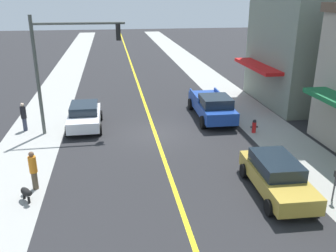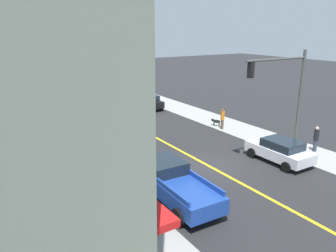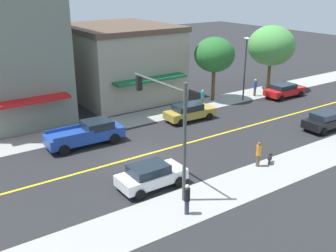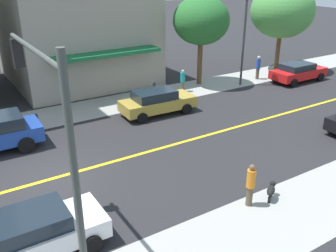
{
  "view_description": "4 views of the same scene",
  "coord_description": "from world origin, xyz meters",
  "px_view_note": "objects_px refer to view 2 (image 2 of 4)",
  "views": [
    {
      "loc": [
        2.4,
        19.81,
        7.83
      ],
      "look_at": [
        -0.08,
        4.34,
        2.07
      ],
      "focal_mm": 38.22,
      "sensor_mm": 36.0,
      "label": 1
    },
    {
      "loc": [
        -12.14,
        -14.76,
        8.12
      ],
      "look_at": [
        -1.54,
        2.27,
        2.23
      ],
      "focal_mm": 35.66,
      "sensor_mm": 36.0,
      "label": 2
    },
    {
      "loc": [
        22.32,
        -13.06,
        11.77
      ],
      "look_at": [
        0.63,
        1.92,
        2.06
      ],
      "focal_mm": 42.57,
      "sensor_mm": 36.0,
      "label": 3
    },
    {
      "loc": [
        14.35,
        -3.35,
        8.42
      ],
      "look_at": [
        0.93,
        5.1,
        1.58
      ],
      "focal_mm": 40.23,
      "sensor_mm": 36.0,
      "label": 4
    }
  ],
  "objects_px": {
    "black_sedan_right_curb": "(148,101)",
    "blue_pickup_truck": "(172,182)",
    "traffic_light_mast": "(286,88)",
    "pedestrian_orange_shirt": "(222,118)",
    "street_lamp": "(44,77)",
    "red_sedan_left_curb": "(54,102)",
    "pedestrian_blue_shirt": "(37,106)",
    "parking_meter": "(68,133)",
    "street_tree_right_corner": "(24,74)",
    "small_dog": "(216,121)",
    "gold_sedan_left_curb": "(100,133)",
    "street_tree_left_near": "(13,62)",
    "fire_hydrant": "(114,177)",
    "pedestrian_black_shirt": "(316,138)",
    "pedestrian_teal_shirt": "(48,126)",
    "white_sedan_right_curb": "(280,150)"
  },
  "relations": [
    {
      "from": "black_sedan_right_curb",
      "to": "blue_pickup_truck",
      "type": "xyz_separation_m",
      "value": [
        -8.24,
        -17.72,
        0.1
      ]
    },
    {
      "from": "traffic_light_mast",
      "to": "pedestrian_orange_shirt",
      "type": "height_order",
      "value": "traffic_light_mast"
    },
    {
      "from": "street_lamp",
      "to": "black_sedan_right_curb",
      "type": "bearing_deg",
      "value": -2.36
    },
    {
      "from": "red_sedan_left_curb",
      "to": "pedestrian_blue_shirt",
      "type": "height_order",
      "value": "pedestrian_blue_shirt"
    },
    {
      "from": "traffic_light_mast",
      "to": "red_sedan_left_curb",
      "type": "xyz_separation_m",
      "value": [
        -9.37,
        21.41,
        -3.78
      ]
    },
    {
      "from": "parking_meter",
      "to": "street_tree_right_corner",
      "type": "bearing_deg",
      "value": 109.04
    },
    {
      "from": "street_tree_right_corner",
      "to": "blue_pickup_truck",
      "type": "relative_size",
      "value": 1.1
    },
    {
      "from": "red_sedan_left_curb",
      "to": "small_dog",
      "type": "bearing_deg",
      "value": -142.71
    },
    {
      "from": "black_sedan_right_curb",
      "to": "street_lamp",
      "type": "bearing_deg",
      "value": 89.3
    },
    {
      "from": "pedestrian_blue_shirt",
      "to": "gold_sedan_left_curb",
      "type": "bearing_deg",
      "value": 173.71
    },
    {
      "from": "red_sedan_left_curb",
      "to": "blue_pickup_truck",
      "type": "height_order",
      "value": "blue_pickup_truck"
    },
    {
      "from": "street_tree_left_near",
      "to": "black_sedan_right_curb",
      "type": "bearing_deg",
      "value": -27.02
    },
    {
      "from": "street_lamp",
      "to": "blue_pickup_truck",
      "type": "height_order",
      "value": "street_lamp"
    },
    {
      "from": "fire_hydrant",
      "to": "red_sedan_left_curb",
      "type": "bearing_deg",
      "value": 85.36
    },
    {
      "from": "street_tree_right_corner",
      "to": "red_sedan_left_curb",
      "type": "relative_size",
      "value": 1.4
    },
    {
      "from": "street_tree_right_corner",
      "to": "pedestrian_black_shirt",
      "type": "relative_size",
      "value": 3.66
    },
    {
      "from": "blue_pickup_truck",
      "to": "pedestrian_teal_shirt",
      "type": "distance_m",
      "value": 13.82
    },
    {
      "from": "fire_hydrant",
      "to": "pedestrian_orange_shirt",
      "type": "distance_m",
      "value": 12.76
    },
    {
      "from": "gold_sedan_left_curb",
      "to": "traffic_light_mast",
      "type": "bearing_deg",
      "value": -130.83
    },
    {
      "from": "parking_meter",
      "to": "pedestrian_blue_shirt",
      "type": "relative_size",
      "value": 0.71
    },
    {
      "from": "gold_sedan_left_curb",
      "to": "pedestrian_blue_shirt",
      "type": "distance_m",
      "value": 10.85
    },
    {
      "from": "street_lamp",
      "to": "pedestrian_orange_shirt",
      "type": "distance_m",
      "value": 15.97
    },
    {
      "from": "white_sedan_right_curb",
      "to": "pedestrian_black_shirt",
      "type": "bearing_deg",
      "value": -90.22
    },
    {
      "from": "street_tree_right_corner",
      "to": "pedestrian_teal_shirt",
      "type": "distance_m",
      "value": 4.51
    },
    {
      "from": "pedestrian_black_shirt",
      "to": "white_sedan_right_curb",
      "type": "bearing_deg",
      "value": 121.3
    },
    {
      "from": "street_tree_right_corner",
      "to": "pedestrian_blue_shirt",
      "type": "distance_m",
      "value": 6.11
    },
    {
      "from": "street_lamp",
      "to": "traffic_light_mast",
      "type": "bearing_deg",
      "value": -57.13
    },
    {
      "from": "traffic_light_mast",
      "to": "pedestrian_orange_shirt",
      "type": "distance_m",
      "value": 7.66
    },
    {
      "from": "pedestrian_black_shirt",
      "to": "small_dog",
      "type": "bearing_deg",
      "value": 43.35
    },
    {
      "from": "pedestrian_black_shirt",
      "to": "street_lamp",
      "type": "bearing_deg",
      "value": 69.28
    },
    {
      "from": "pedestrian_blue_shirt",
      "to": "white_sedan_right_curb",
      "type": "bearing_deg",
      "value": -170.33
    },
    {
      "from": "street_tree_right_corner",
      "to": "fire_hydrant",
      "type": "relative_size",
      "value": 7.75
    },
    {
      "from": "street_lamp",
      "to": "red_sedan_left_curb",
      "type": "relative_size",
      "value": 1.41
    },
    {
      "from": "fire_hydrant",
      "to": "traffic_light_mast",
      "type": "bearing_deg",
      "value": -9.5
    },
    {
      "from": "traffic_light_mast",
      "to": "white_sedan_right_curb",
      "type": "bearing_deg",
      "value": 39.48
    },
    {
      "from": "traffic_light_mast",
      "to": "street_lamp",
      "type": "bearing_deg",
      "value": -57.13
    },
    {
      "from": "traffic_light_mast",
      "to": "pedestrian_black_shirt",
      "type": "height_order",
      "value": "traffic_light_mast"
    },
    {
      "from": "white_sedan_right_curb",
      "to": "pedestrian_teal_shirt",
      "type": "bearing_deg",
      "value": 40.38
    },
    {
      "from": "red_sedan_left_curb",
      "to": "white_sedan_right_curb",
      "type": "bearing_deg",
      "value": -158.67
    },
    {
      "from": "fire_hydrant",
      "to": "gold_sedan_left_curb",
      "type": "relative_size",
      "value": 0.18
    },
    {
      "from": "street_tree_left_near",
      "to": "gold_sedan_left_curb",
      "type": "bearing_deg",
      "value": -76.15
    },
    {
      "from": "parking_meter",
      "to": "black_sedan_right_curb",
      "type": "relative_size",
      "value": 0.3
    },
    {
      "from": "black_sedan_right_curb",
      "to": "blue_pickup_truck",
      "type": "height_order",
      "value": "blue_pickup_truck"
    },
    {
      "from": "small_dog",
      "to": "street_lamp",
      "type": "bearing_deg",
      "value": 17.77
    },
    {
      "from": "gold_sedan_left_curb",
      "to": "street_tree_right_corner",
      "type": "bearing_deg",
      "value": 34.35
    },
    {
      "from": "white_sedan_right_curb",
      "to": "blue_pickup_truck",
      "type": "bearing_deg",
      "value": 92.99
    },
    {
      "from": "blue_pickup_truck",
      "to": "fire_hydrant",
      "type": "bearing_deg",
      "value": 32.7
    },
    {
      "from": "parking_meter",
      "to": "black_sedan_right_curb",
      "type": "distance_m",
      "value": 12.46
    },
    {
      "from": "white_sedan_right_curb",
      "to": "traffic_light_mast",
      "type": "bearing_deg",
      "value": -50.52
    },
    {
      "from": "white_sedan_right_curb",
      "to": "pedestrian_blue_shirt",
      "type": "distance_m",
      "value": 22.55
    }
  ]
}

